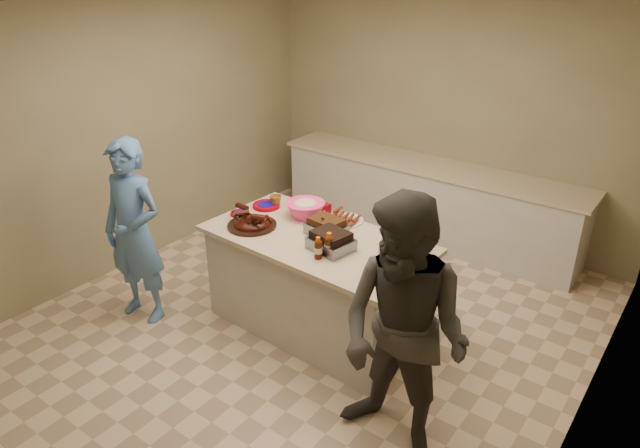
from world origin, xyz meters
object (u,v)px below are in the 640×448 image
Objects in this scene: coleslaw_bowl at (306,217)px; guest_blue at (147,313)px; bbq_bottle_a at (318,258)px; bbq_bottle_b at (329,257)px; mustard_bottle at (324,223)px; island at (317,326)px; guest_gray at (395,444)px; roasting_pan at (401,252)px; plastic_cup at (276,206)px; rib_platter at (252,226)px.

coleslaw_bowl is 1.75m from guest_blue.
bbq_bottle_a is 0.09m from bbq_bottle_b.
island is at bearing -68.03° from mustard_bottle.
bbq_bottle_a reaches higher than guest_gray.
roasting_pan is 2.42× the size of plastic_cup.
island is 1.17m from plastic_cup.
island is 1.08m from rib_platter.
bbq_bottle_a is 0.88× the size of bbq_bottle_b.
plastic_cup is (-0.98, 0.51, 0.00)m from bbq_bottle_b.
roasting_pan is at bearing -4.03° from coleslaw_bowl.
plastic_cup is 0.07× the size of guest_blue.
island is at bearing -39.51° from coleslaw_bowl.
island is 9.19× the size of bbq_bottle_b.
bbq_bottle_a is at bearing -140.63° from roasting_pan.
bbq_bottle_a is at bearing -58.29° from mustard_bottle.
plastic_cup is (-0.13, 0.46, 0.00)m from rib_platter.
coleslaw_bowl reaches higher than mustard_bottle.
guest_blue is at bearing -163.13° from bbq_bottle_a.
rib_platter reaches higher than guest_blue.
bbq_bottle_a is at bearing -8.38° from rib_platter.
bbq_bottle_b reaches higher than plastic_cup.
rib_platter is 1.31m from roasting_pan.
island is 16.99× the size of plastic_cup.
island is 0.97m from bbq_bottle_a.
guest_gray is (1.94, -1.06, -0.90)m from plastic_cup.
coleslaw_bowl is (-0.32, 0.26, 0.90)m from island.
bbq_bottle_b reaches higher than guest_gray.
mustard_bottle is at bearing 129.47° from bbq_bottle_b.
plastic_cup is at bearing 152.53° from bbq_bottle_b.
island is at bearing 19.52° from guest_blue.
coleslaw_bowl reaches higher than island.
coleslaw_bowl is 1.70× the size of bbq_bottle_b.
coleslaw_bowl is (-1.01, 0.07, 0.00)m from roasting_pan.
coleslaw_bowl is 2.70× the size of mustard_bottle.
rib_platter is at bearing 167.38° from guest_gray.
plastic_cup is 1.57m from guest_blue.
guest_gray is (0.96, -0.56, -0.90)m from bbq_bottle_b.
coleslaw_bowl is 0.21× the size of guest_blue.
coleslaw_bowl is 2.08m from guest_gray.
plastic_cup reaches higher than island.
rib_platter is 0.81m from bbq_bottle_a.
guest_blue is at bearing -174.08° from guest_gray.
bbq_bottle_b is 1.59× the size of mustard_bottle.
bbq_bottle_b is 0.61m from mustard_bottle.
bbq_bottle_b is at bearing 155.82° from guest_gray.
roasting_pan reaches higher than guest_blue.
guest_blue is (-0.70, -1.07, -0.90)m from plastic_cup.
mustard_bottle is at bearing 121.71° from bbq_bottle_a.
roasting_pan is 0.58m from bbq_bottle_b.
plastic_cup reaches higher than guest_blue.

